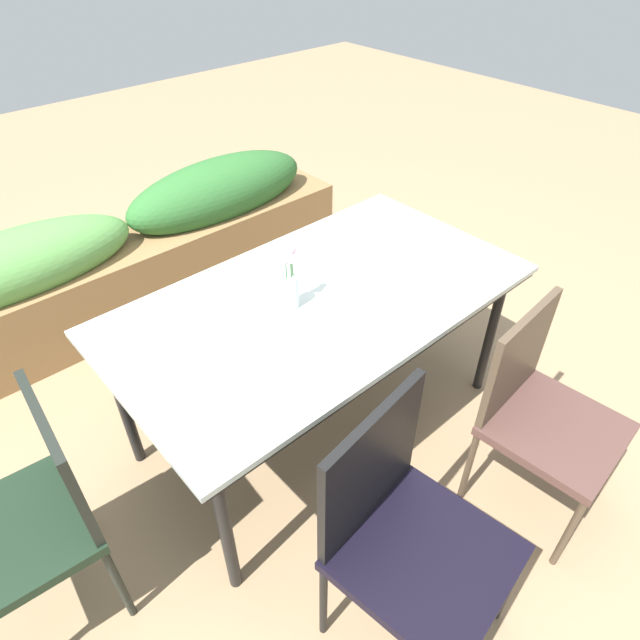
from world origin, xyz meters
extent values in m
plane|color=#9E7F5B|center=(0.00, 0.00, 0.00)|extent=(12.00, 12.00, 0.00)
cube|color=silver|center=(0.04, -0.01, 0.77)|extent=(1.78, 0.98, 0.03)
cube|color=black|center=(0.04, -0.01, 0.74)|extent=(1.75, 0.96, 0.02)
cylinder|color=black|center=(-0.76, -0.41, 0.38)|extent=(0.05, 0.05, 0.76)
cylinder|color=black|center=(0.83, -0.41, 0.38)|extent=(0.05, 0.05, 0.76)
cylinder|color=black|center=(-0.76, 0.38, 0.38)|extent=(0.05, 0.05, 0.76)
cylinder|color=black|center=(0.83, 0.38, 0.38)|extent=(0.05, 0.05, 0.76)
cube|color=black|center=(-0.36, -0.96, 0.48)|extent=(0.56, 0.56, 0.04)
cube|color=black|center=(-0.39, -0.73, 0.73)|extent=(0.47, 0.09, 0.49)
cylinder|color=black|center=(-0.11, -1.16, 0.23)|extent=(0.03, 0.03, 0.47)
cylinder|color=black|center=(-0.17, -0.71, 0.23)|extent=(0.03, 0.03, 0.47)
cylinder|color=black|center=(-0.62, -0.77, 0.23)|extent=(0.03, 0.03, 0.47)
cube|color=#523630|center=(0.44, -0.96, 0.45)|extent=(0.51, 0.51, 0.04)
cube|color=#4C3D2D|center=(0.42, -0.74, 0.69)|extent=(0.45, 0.06, 0.45)
cylinder|color=#4C3D2D|center=(0.67, -1.16, 0.22)|extent=(0.03, 0.03, 0.44)
cylinder|color=#4C3D2D|center=(0.24, -1.19, 0.22)|extent=(0.03, 0.03, 0.44)
cylinder|color=#4C3D2D|center=(0.64, -0.73, 0.22)|extent=(0.03, 0.03, 0.44)
cylinder|color=#4C3D2D|center=(0.21, -0.76, 0.22)|extent=(0.03, 0.03, 0.44)
cube|color=black|center=(-1.31, -0.01, 0.47)|extent=(0.51, 0.51, 0.04)
cube|color=black|center=(-1.09, -0.03, 0.70)|extent=(0.06, 0.45, 0.44)
cylinder|color=black|center=(-1.11, -0.25, 0.23)|extent=(0.03, 0.03, 0.46)
cylinder|color=black|center=(-1.08, 0.19, 0.23)|extent=(0.03, 0.03, 0.46)
cylinder|color=silver|center=(-0.09, 0.01, 0.85)|extent=(0.06, 0.06, 0.14)
cylinder|color=#387233|center=(-0.09, 0.01, 0.95)|extent=(0.01, 0.01, 0.13)
sphere|color=white|center=(-0.09, 0.01, 1.01)|extent=(0.04, 0.04, 0.04)
cylinder|color=#387233|center=(-0.11, 0.02, 0.94)|extent=(0.01, 0.00, 0.12)
sphere|color=pink|center=(-0.11, 0.02, 1.01)|extent=(0.03, 0.03, 0.03)
cylinder|color=#387233|center=(-0.08, 0.02, 0.96)|extent=(0.01, 0.00, 0.16)
sphere|color=pink|center=(-0.08, 0.02, 1.04)|extent=(0.03, 0.03, 0.03)
cube|color=olive|center=(-0.15, 1.46, 0.24)|extent=(2.82, 0.49, 0.47)
ellipsoid|color=#569347|center=(-0.79, 1.46, 0.57)|extent=(1.27, 0.44, 0.36)
ellipsoid|color=#2D662D|center=(0.48, 1.46, 0.59)|extent=(1.27, 0.44, 0.40)
camera|label=1|loc=(-1.18, -1.37, 2.13)|focal=30.36mm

